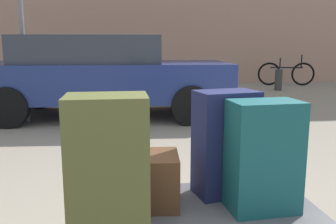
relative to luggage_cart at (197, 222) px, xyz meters
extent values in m
cube|color=#4C4C51|center=(0.00, 0.00, 0.02)|extent=(1.40, 0.84, 0.10)
cylinder|color=black|center=(0.48, 0.28, -0.15)|extent=(0.24, 0.06, 0.24)
cube|color=#4C5128|center=(-0.49, -0.24, 0.42)|extent=(0.38, 0.27, 0.70)
cube|color=#191E47|center=(0.22, 0.22, 0.39)|extent=(0.40, 0.30, 0.65)
cube|color=#144C51|center=(0.36, -0.03, 0.38)|extent=(0.40, 0.27, 0.63)
cube|color=#51331E|center=(-0.37, 0.13, 0.22)|extent=(0.59, 0.37, 0.30)
cube|color=navy|center=(-0.63, 4.65, 0.37)|extent=(4.42, 2.12, 0.64)
cube|color=#2D333D|center=(-0.88, 4.67, 0.92)|extent=(2.52, 1.76, 0.46)
cylinder|color=black|center=(0.85, 5.39, 0.05)|extent=(0.65, 0.27, 0.64)
cylinder|color=black|center=(0.72, 3.70, 0.05)|extent=(0.65, 0.27, 0.64)
cylinder|color=black|center=(-1.98, 5.61, 0.05)|extent=(0.65, 0.27, 0.64)
cylinder|color=black|center=(-2.11, 3.91, 0.05)|extent=(0.65, 0.27, 0.64)
torus|color=black|center=(4.34, 9.05, 0.09)|extent=(0.72, 0.21, 0.72)
torus|color=black|center=(5.36, 8.82, 0.09)|extent=(0.72, 0.21, 0.72)
cylinder|color=black|center=(4.85, 8.93, 0.29)|extent=(0.99, 0.26, 0.04)
cylinder|color=black|center=(4.65, 8.98, 0.44)|extent=(0.05, 0.05, 0.30)
cylinder|color=black|center=(5.29, 8.84, 0.49)|extent=(0.05, 0.05, 0.40)
cylinder|color=#383838|center=(2.52, 7.76, 0.02)|extent=(0.20, 0.20, 0.59)
cylinder|color=#383838|center=(4.06, 7.76, 0.02)|extent=(0.20, 0.20, 0.59)
cylinder|color=slate|center=(-1.92, 4.35, 1.01)|extent=(0.07, 0.07, 2.56)
camera|label=1|loc=(-0.44, -1.89, 1.00)|focal=38.86mm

